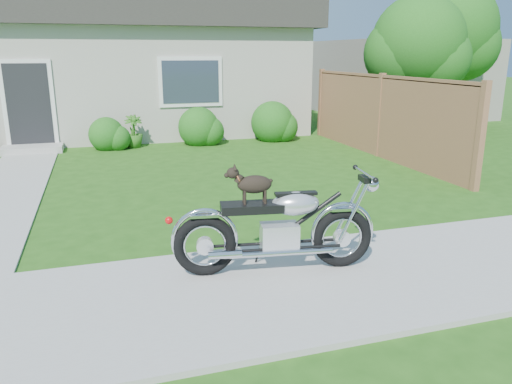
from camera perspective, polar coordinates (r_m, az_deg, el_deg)
ground at (r=4.99m, az=-17.24°, el=-13.04°), size 80.00×80.00×0.00m
sidewalk at (r=4.98m, az=-17.26°, el=-12.83°), size 24.00×2.20×0.04m
walkway at (r=9.82m, az=-26.36°, el=0.30°), size 1.20×8.00×0.03m
house at (r=16.40m, az=-18.40°, el=14.22°), size 12.60×7.03×4.50m
fence at (r=11.96m, az=13.98°, el=8.46°), size 0.12×6.62×1.90m
tree_near at (r=15.01m, az=18.57°, el=15.46°), size 2.60×2.54×3.90m
tree_far at (r=17.29m, az=21.50°, el=16.46°), size 2.96×2.95×4.53m
shrub_row at (r=13.08m, az=-13.28°, el=6.84°), size 10.60×1.16×1.16m
potted_plant_right at (r=13.12m, az=-13.84°, el=6.73°), size 0.52×0.52×0.82m
motorcycle_with_dog at (r=5.33m, az=2.61°, el=-3.91°), size 2.22×0.66×1.17m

